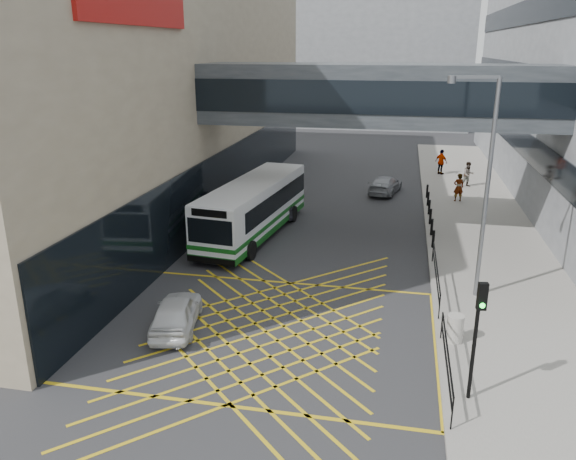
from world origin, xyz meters
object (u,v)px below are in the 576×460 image
Objects in this scene: car_silver at (385,184)px; street_lamp at (483,177)px; car_white at (176,312)px; litter_bin at (455,328)px; pedestrian_b at (468,175)px; pedestrian_c at (441,162)px; car_dark at (277,204)px; pedestrian_a at (458,187)px; bus at (254,207)px; traffic_light at (478,325)px.

car_silver is 17.92m from street_lamp.
car_white reaches higher than litter_bin.
pedestrian_c is at bearing 91.57° from pedestrian_b.
car_dark reaches higher than car_white.
pedestrian_a reaches higher than litter_bin.
pedestrian_a is at bearing -125.29° from pedestrian_b.
bus is 2.47× the size of car_dark.
car_dark is at bearing 7.64° from pedestrian_a.
pedestrian_a is at bearing 138.50° from pedestrian_c.
street_lamp is (10.39, -10.05, 4.41)m from car_dark.
litter_bin is at bearing 172.75° from car_white.
car_dark is at bearing 125.95° from street_lamp.
pedestrian_a is at bearing 45.18° from bus.
litter_bin is at bearing -118.25° from pedestrian_b.
car_white is at bearing -139.13° from pedestrian_b.
car_white is 1.10× the size of traffic_light.
car_silver is 5.11m from pedestrian_a.
car_dark is 0.51× the size of street_lamp.
car_dark is 9.25m from car_silver.
traffic_light is at bearing -46.82° from bus.
bus reaches higher than car_white.
pedestrian_b is (2.45, 26.84, -1.51)m from traffic_light.
street_lamp is 6.11m from litter_bin.
bus reaches higher than car_dark.
car_silver is 24.63m from traffic_light.
pedestrian_b is (12.47, 24.18, 0.41)m from car_white.
bus reaches higher than pedestrian_c.
traffic_light reaches higher than car_dark.
car_white is 4.13× the size of litter_bin.
car_dark is 2.25× the size of pedestrian_c.
car_white is 22.68m from car_silver.
pedestrian_b is (2.63, 23.44, 0.40)m from litter_bin.
car_white is 0.47× the size of street_lamp.
litter_bin is (-0.95, -4.07, -4.45)m from street_lamp.
traffic_light is (10.02, -2.65, 1.92)m from car_white.
pedestrian_b is at bearing -160.71° from car_dark.
pedestrian_c is (-1.69, 3.90, 0.09)m from pedestrian_b.
traffic_light is at bearing 153.57° from car_white.
litter_bin is 19.23m from pedestrian_a.
pedestrian_a is 4.40m from pedestrian_b.
car_dark is 16.80m from pedestrian_c.
street_lamp is (4.12, -16.86, 4.46)m from car_silver.
pedestrian_c is at bearing 79.24° from traffic_light.
street_lamp reaches higher than traffic_light.
litter_bin is (3.17, -20.93, 0.01)m from car_silver.
car_dark is at bearing 109.42° from traffic_light.
traffic_light reaches higher than car_white.
pedestrian_b is (1.02, 4.27, -0.02)m from pedestrian_a.
bus is at bearing 101.80° from pedestrian_c.
litter_bin is 27.35m from pedestrian_c.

